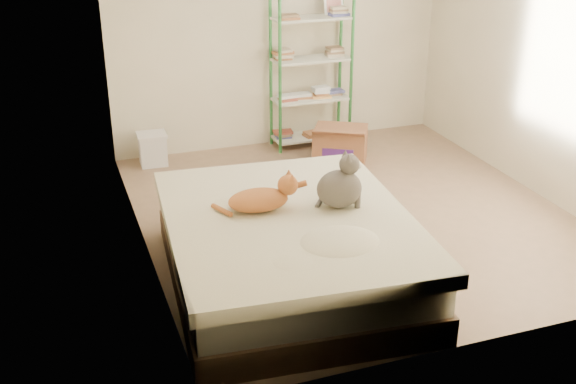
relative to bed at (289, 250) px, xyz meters
name	(u,v)px	position (x,y,z in m)	size (l,w,h in m)	color
room	(358,76)	(0.97, 0.95, 1.02)	(3.81, 4.21, 2.61)	#9F7A5F
bed	(289,250)	(0.00, 0.00, 0.00)	(1.95, 2.36, 0.57)	brown
orange_cat	(258,197)	(-0.18, 0.17, 0.39)	(0.54, 0.29, 0.22)	#C0703F
grey_cat	(340,181)	(0.41, 0.03, 0.49)	(0.31, 0.37, 0.42)	#6B6155
shelf_unit	(311,78)	(1.27, 2.83, 0.50)	(0.88, 0.36, 1.74)	#348741
cardboard_box	(340,145)	(1.37, 2.20, -0.09)	(0.70, 0.73, 0.45)	#AD6A4A
white_bin	(153,149)	(-0.56, 2.80, -0.10)	(0.32, 0.28, 0.35)	white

